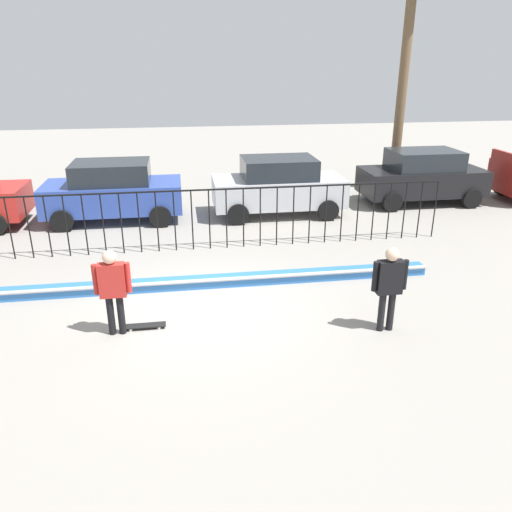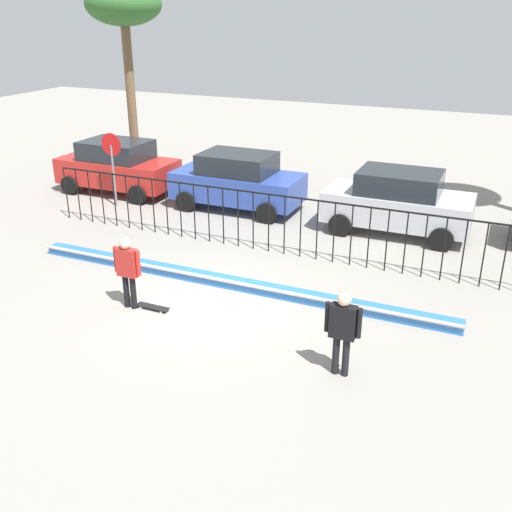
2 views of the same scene
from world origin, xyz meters
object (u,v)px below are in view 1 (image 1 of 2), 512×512
(camera_operator, at_px, (389,282))
(parked_car_silver, at_px, (278,186))
(parked_car_black, at_px, (422,176))
(parked_car_blue, at_px, (113,191))
(skateboarder, at_px, (113,285))
(skateboard, at_px, (145,326))

(camera_operator, bearing_deg, parked_car_silver, -41.99)
(parked_car_black, bearing_deg, parked_car_silver, -169.90)
(camera_operator, bearing_deg, parked_car_blue, -9.79)
(skateboarder, height_order, parked_car_black, parked_car_black)
(camera_operator, relative_size, parked_car_black, 0.40)
(parked_car_blue, bearing_deg, parked_car_black, 5.91)
(skateboard, bearing_deg, parked_car_blue, 117.68)
(parked_car_black, bearing_deg, parked_car_blue, -173.90)
(skateboarder, height_order, parked_car_blue, parked_car_blue)
(parked_car_blue, distance_m, parked_car_silver, 5.34)
(parked_car_silver, bearing_deg, parked_car_blue, 174.87)
(skateboarder, relative_size, skateboard, 2.13)
(parked_car_blue, xyz_separation_m, parked_car_black, (10.71, 0.50, 0.00))
(parked_car_silver, bearing_deg, skateboard, -123.18)
(skateboard, distance_m, parked_car_black, 12.25)
(skateboarder, bearing_deg, parked_car_blue, 66.58)
(skateboard, height_order, camera_operator, camera_operator)
(parked_car_blue, relative_size, parked_car_silver, 1.00)
(skateboarder, distance_m, camera_operator, 5.16)
(skateboarder, bearing_deg, parked_car_silver, 28.41)
(skateboarder, bearing_deg, camera_operator, -36.73)
(parked_car_silver, height_order, parked_car_black, same)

